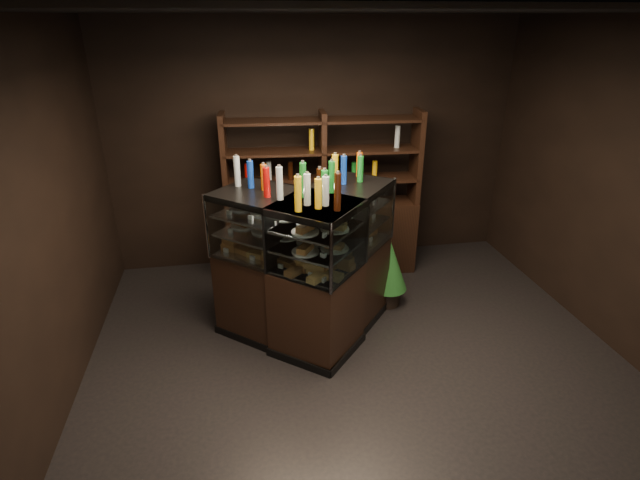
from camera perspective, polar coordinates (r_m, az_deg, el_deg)
The scene contains 7 objects.
ground at distance 4.74m, azimuth 4.87°, elevation -14.78°, with size 5.00×5.00×0.00m, color black.
room_shell at distance 3.83m, azimuth 5.90°, elevation 8.45°, with size 5.02×5.02×3.01m.
display_case at distance 4.94m, azimuth -1.08°, elevation -5.78°, with size 1.90×1.51×1.51m.
food_display at distance 4.66m, azimuth -1.13°, elevation 0.89°, with size 1.47×1.07×0.46m.
bottles_top at distance 4.49m, azimuth -1.20°, elevation 6.91°, with size 1.29×0.93×0.30m.
potted_conifer at distance 5.50m, azimuth 7.94°, elevation -2.73°, with size 0.41×0.41×0.88m.
back_shelving at distance 6.16m, azimuth 0.26°, elevation 1.64°, with size 2.33×0.57×2.00m.
Camera 1 is at (-1.03, -3.54, 2.97)m, focal length 28.00 mm.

